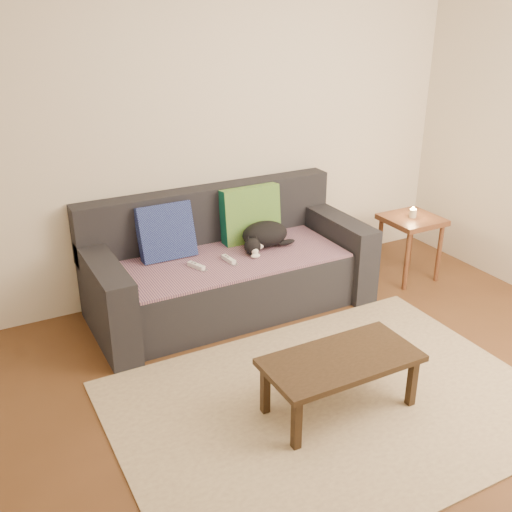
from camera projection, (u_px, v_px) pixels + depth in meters
The scene contains 13 objects.
ground at pixel (347, 420), 3.42m from camera, with size 4.50×4.50×0.00m, color brown.
back_wall at pixel (200, 129), 4.52m from camera, with size 4.50×0.04×2.60m, color beige.
sofa at pixel (227, 269), 4.57m from camera, with size 2.10×0.94×0.87m.
throw_blanket at pixel (232, 259), 4.44m from camera, with size 1.66×0.74×0.02m, color #412B50.
cushion_navy at pixel (166, 232), 4.40m from camera, with size 0.41×0.10×0.41m, color #12134F.
cushion_green at pixel (250, 217), 4.70m from camera, with size 0.48×0.12×0.48m, color #0C513C.
cat at pixel (264, 235), 4.60m from camera, with size 0.44×0.33×0.19m.
wii_remote_a at pixel (196, 266), 4.27m from camera, with size 0.15×0.04×0.03m, color white.
wii_remote_b at pixel (229, 259), 4.37m from camera, with size 0.15×0.04×0.03m, color white.
side_table at pixel (411, 228), 4.98m from camera, with size 0.44×0.44×0.54m.
candle at pixel (413, 213), 4.92m from camera, with size 0.06×0.06×0.09m.
rug at pixel (332, 404), 3.54m from camera, with size 2.50×1.80×0.01m, color tan.
coffee_table at pixel (341, 364), 3.38m from camera, with size 0.90×0.45×0.36m.
Camera 1 is at (-1.75, -2.19, 2.23)m, focal length 42.00 mm.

